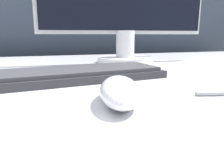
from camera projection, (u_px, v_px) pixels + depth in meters
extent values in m
cube|color=#333D4C|center=(69.00, 62.00, 1.18)|extent=(5.00, 0.03, 1.33)
ellipsoid|color=white|center=(120.00, 91.00, 0.30)|extent=(0.08, 0.14, 0.04)
cube|color=#28282D|center=(72.00, 76.00, 0.47)|extent=(0.42, 0.19, 0.02)
cube|color=#38383D|center=(72.00, 71.00, 0.47)|extent=(0.39, 0.17, 0.01)
cylinder|color=silver|center=(125.00, 60.00, 0.76)|extent=(0.19, 0.19, 0.02)
cylinder|color=silver|center=(125.00, 44.00, 0.75)|extent=(0.06, 0.06, 0.09)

